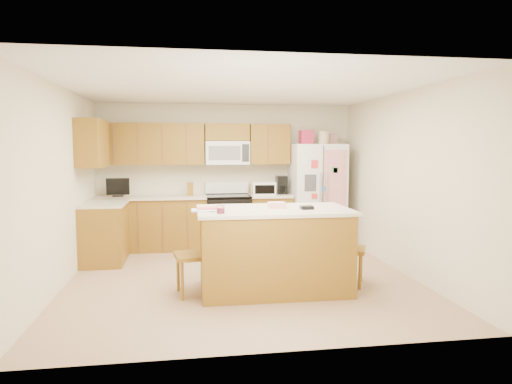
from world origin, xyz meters
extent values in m
plane|color=#94765B|center=(0.00, 0.00, 0.00)|extent=(4.50, 4.50, 0.00)
cube|color=beige|center=(0.00, 2.25, 1.25)|extent=(4.50, 0.10, 2.50)
cube|color=beige|center=(0.00, -2.25, 1.25)|extent=(4.50, 0.10, 2.50)
cube|color=beige|center=(-2.25, 0.00, 1.25)|extent=(0.10, 4.50, 2.50)
cube|color=beige|center=(2.25, 0.00, 1.25)|extent=(0.10, 4.50, 2.50)
cube|color=white|center=(0.00, 0.00, 2.50)|extent=(4.50, 4.50, 0.04)
cube|color=brown|center=(-1.31, 1.95, 0.44)|extent=(1.87, 0.60, 0.88)
cube|color=brown|center=(0.74, 1.95, 0.44)|extent=(0.72, 0.60, 0.88)
cube|color=brown|center=(-1.95, 1.17, 0.44)|extent=(0.60, 0.95, 0.88)
cube|color=beige|center=(-1.31, 1.94, 0.90)|extent=(1.87, 0.64, 0.04)
cube|color=beige|center=(0.74, 1.94, 0.90)|extent=(0.72, 0.64, 0.04)
cube|color=beige|center=(-1.94, 1.17, 0.90)|extent=(0.64, 0.95, 0.04)
cube|color=brown|center=(-1.32, 2.08, 1.80)|extent=(1.85, 0.33, 0.70)
cube|color=brown|center=(0.75, 2.08, 1.80)|extent=(0.70, 0.33, 0.70)
cube|color=brown|center=(0.00, 2.08, 2.00)|extent=(0.76, 0.33, 0.29)
cube|color=brown|center=(-2.08, 1.17, 1.80)|extent=(0.33, 0.95, 0.70)
cube|color=brown|center=(-1.90, 1.92, 1.80)|extent=(0.02, 0.01, 0.66)
cube|color=brown|center=(-1.90, 1.65, 0.44)|extent=(0.02, 0.01, 0.84)
cube|color=brown|center=(-1.50, 1.92, 1.80)|extent=(0.02, 0.01, 0.66)
cube|color=brown|center=(-1.50, 1.65, 0.44)|extent=(0.02, 0.01, 0.84)
cube|color=brown|center=(-1.10, 1.92, 1.80)|extent=(0.02, 0.01, 0.66)
cube|color=brown|center=(-1.10, 1.65, 0.44)|extent=(0.02, 0.01, 0.84)
cube|color=brown|center=(-0.70, 1.92, 1.80)|extent=(0.01, 0.01, 0.66)
cube|color=brown|center=(-0.70, 1.65, 0.44)|extent=(0.01, 0.01, 0.84)
cube|color=brown|center=(0.70, 1.92, 1.80)|extent=(0.01, 0.01, 0.66)
cube|color=brown|center=(0.70, 1.65, 0.44)|extent=(0.01, 0.01, 0.84)
cube|color=white|center=(0.00, 2.06, 1.65)|extent=(0.76, 0.38, 0.40)
cube|color=slate|center=(-0.06, 1.86, 1.65)|extent=(0.54, 0.01, 0.24)
cube|color=#262626|center=(0.30, 1.86, 1.65)|extent=(0.12, 0.01, 0.30)
cube|color=brown|center=(-0.65, 1.95, 1.03)|extent=(0.10, 0.14, 0.22)
cube|color=black|center=(-1.85, 1.97, 0.93)|extent=(0.18, 0.12, 0.02)
cube|color=black|center=(-1.85, 1.97, 1.09)|extent=(0.38, 0.03, 0.28)
cube|color=orange|center=(0.58, 2.03, 1.01)|extent=(0.35, 0.22, 0.18)
cube|color=white|center=(0.60, 1.80, 1.04)|extent=(0.40, 0.28, 0.23)
cube|color=black|center=(0.60, 1.66, 1.04)|extent=(0.34, 0.01, 0.15)
cube|color=black|center=(0.96, 2.00, 1.08)|extent=(0.18, 0.22, 0.32)
cylinder|color=black|center=(0.96, 1.93, 1.01)|extent=(0.12, 0.12, 0.12)
cube|color=black|center=(0.00, 1.93, 0.44)|extent=(0.76, 0.64, 0.88)
cube|color=black|center=(0.00, 1.60, 0.42)|extent=(0.68, 0.01, 0.42)
cube|color=black|center=(0.00, 1.93, 0.91)|extent=(0.76, 0.64, 0.03)
cube|color=white|center=(0.00, 2.19, 1.03)|extent=(0.76, 0.10, 0.20)
cube|color=white|center=(1.57, 1.88, 0.90)|extent=(0.90, 0.75, 1.80)
cube|color=#4C4C4C|center=(1.57, 1.49, 0.90)|extent=(0.02, 0.01, 1.75)
cube|color=silver|center=(1.52, 1.47, 1.05)|extent=(0.02, 0.03, 0.55)
cube|color=silver|center=(1.62, 1.47, 1.05)|extent=(0.02, 0.03, 0.55)
cube|color=#3F3F44|center=(1.35, 1.49, 1.15)|extent=(0.20, 0.01, 0.28)
cube|color=#D84C59|center=(1.77, 1.49, 1.05)|extent=(0.42, 0.01, 1.30)
cube|color=#B12242|center=(1.37, 1.88, 1.92)|extent=(0.22, 0.22, 0.24)
cylinder|color=#D4BC8C|center=(1.67, 1.82, 1.91)|extent=(0.18, 0.18, 0.22)
cube|color=#A3726B|center=(1.85, 1.96, 1.89)|extent=(0.18, 0.20, 0.18)
cube|color=brown|center=(0.33, -0.55, 0.48)|extent=(1.76, 1.00, 0.97)
cube|color=beige|center=(0.33, -0.55, 0.99)|extent=(1.85, 1.08, 0.04)
cylinder|color=#B12242|center=(-0.33, -0.85, 1.04)|extent=(0.08, 0.08, 0.06)
cylinder|color=white|center=(-0.33, -0.85, 1.05)|extent=(0.09, 0.09, 0.09)
cube|color=#F8A9B7|center=(0.37, -0.49, 1.04)|extent=(0.20, 0.15, 0.07)
cube|color=black|center=(0.71, -0.66, 1.03)|extent=(0.15, 0.12, 0.04)
cube|color=white|center=(-0.51, -0.63, 1.01)|extent=(0.30, 0.24, 0.02)
cube|color=#D84C4C|center=(-0.47, -0.55, 1.03)|extent=(0.26, 0.20, 0.01)
cylinder|color=white|center=(0.00, -0.83, 1.01)|extent=(0.14, 0.05, 0.01)
cube|color=brown|center=(-0.64, -0.58, 0.47)|extent=(0.48, 0.50, 0.05)
cylinder|color=brown|center=(-0.83, -0.42, 0.22)|extent=(0.04, 0.04, 0.45)
cylinder|color=brown|center=(-0.77, -0.77, 0.22)|extent=(0.04, 0.04, 0.45)
cylinder|color=brown|center=(-0.52, -0.38, 0.22)|extent=(0.04, 0.04, 0.45)
cylinder|color=brown|center=(-0.46, -0.73, 0.22)|extent=(0.04, 0.04, 0.45)
cylinder|color=brown|center=(-0.49, -0.39, 0.74)|extent=(0.02, 0.02, 0.50)
cylinder|color=brown|center=(-0.48, -0.47, 0.74)|extent=(0.02, 0.02, 0.50)
cylinder|color=brown|center=(-0.47, -0.55, 0.74)|extent=(0.02, 0.02, 0.50)
cylinder|color=brown|center=(-0.46, -0.63, 0.74)|extent=(0.02, 0.02, 0.50)
cylinder|color=brown|center=(-0.45, -0.70, 0.74)|extent=(0.02, 0.02, 0.50)
cube|color=brown|center=(-0.47, -0.55, 0.99)|extent=(0.10, 0.42, 0.05)
cube|color=brown|center=(0.27, 0.07, 0.45)|extent=(0.42, 0.40, 0.04)
cylinder|color=brown|center=(0.43, 0.22, 0.21)|extent=(0.04, 0.04, 0.43)
cylinder|color=brown|center=(0.09, 0.21, 0.21)|extent=(0.04, 0.04, 0.43)
cylinder|color=brown|center=(0.44, -0.08, 0.21)|extent=(0.04, 0.04, 0.43)
cylinder|color=brown|center=(0.10, -0.09, 0.21)|extent=(0.04, 0.04, 0.43)
cylinder|color=brown|center=(0.42, -0.10, 0.70)|extent=(0.02, 0.02, 0.48)
cylinder|color=brown|center=(0.34, -0.10, 0.70)|extent=(0.02, 0.02, 0.48)
cylinder|color=brown|center=(0.27, -0.10, 0.70)|extent=(0.02, 0.02, 0.48)
cylinder|color=brown|center=(0.20, -0.10, 0.70)|extent=(0.02, 0.02, 0.48)
cylinder|color=brown|center=(0.12, -0.10, 0.70)|extent=(0.02, 0.02, 0.48)
cube|color=brown|center=(0.27, -0.10, 0.94)|extent=(0.40, 0.05, 0.05)
cube|color=brown|center=(1.31, -0.48, 0.46)|extent=(0.54, 0.55, 0.05)
cylinder|color=brown|center=(1.38, -0.70, 0.22)|extent=(0.04, 0.04, 0.44)
cylinder|color=brown|center=(1.52, -0.39, 0.22)|extent=(0.04, 0.04, 0.44)
cylinder|color=brown|center=(1.10, -0.58, 0.22)|extent=(0.04, 0.04, 0.44)
cylinder|color=brown|center=(1.24, -0.26, 0.22)|extent=(0.04, 0.04, 0.44)
cylinder|color=brown|center=(1.09, -0.55, 0.72)|extent=(0.02, 0.02, 0.49)
cylinder|color=brown|center=(1.12, -0.48, 0.72)|extent=(0.02, 0.02, 0.49)
cylinder|color=brown|center=(1.15, -0.41, 0.72)|extent=(0.02, 0.02, 0.49)
cylinder|color=brown|center=(1.18, -0.34, 0.72)|extent=(0.02, 0.02, 0.49)
cylinder|color=brown|center=(1.21, -0.27, 0.72)|extent=(0.02, 0.02, 0.49)
cube|color=brown|center=(1.15, -0.41, 0.96)|extent=(0.20, 0.39, 0.05)
camera|label=1|loc=(-0.71, -5.91, 1.74)|focal=32.00mm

